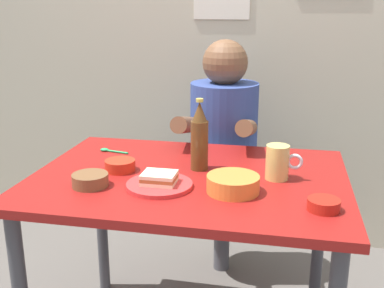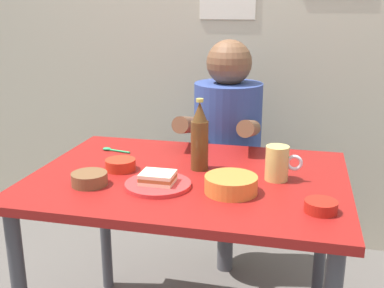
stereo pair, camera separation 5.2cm
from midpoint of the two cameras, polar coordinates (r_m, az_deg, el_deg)
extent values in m
cube|color=#BCB299|center=(2.59, 5.96, 16.08)|extent=(4.40, 0.08, 2.60)
cube|color=maroon|center=(1.66, 0.49, -4.28)|extent=(1.10, 0.80, 0.03)
cylinder|color=#3F3F44|center=(2.25, -9.92, -9.01)|extent=(0.05, 0.05, 0.71)
cylinder|color=#3F3F44|center=(2.10, 16.11, -11.49)|extent=(0.05, 0.05, 0.71)
cylinder|color=#4C4C51|center=(2.44, 4.70, -10.67)|extent=(0.08, 0.08, 0.41)
cylinder|color=#2D2D33|center=(2.34, 4.83, -5.77)|extent=(0.34, 0.34, 0.04)
cylinder|color=#33478C|center=(2.25, 5.00, 0.84)|extent=(0.32, 0.32, 0.52)
sphere|color=brown|center=(2.18, 5.23, 9.84)|extent=(0.21, 0.21, 0.21)
cylinder|color=brown|center=(2.01, 0.33, 2.35)|extent=(0.07, 0.31, 0.14)
cylinder|color=brown|center=(1.97, 7.73, 1.90)|extent=(0.07, 0.31, 0.14)
cylinder|color=red|center=(1.56, -3.21, -4.96)|extent=(0.22, 0.22, 0.01)
cube|color=beige|center=(1.55, -3.22, -4.51)|extent=(0.11, 0.09, 0.01)
cube|color=#9E592D|center=(1.55, -3.23, -4.10)|extent=(0.11, 0.09, 0.01)
cube|color=beige|center=(1.54, -3.24, -3.68)|extent=(0.11, 0.09, 0.01)
cylinder|color=#D1BC66|center=(1.63, 11.19, -2.30)|extent=(0.08, 0.08, 0.12)
torus|color=silver|center=(1.62, 13.24, -2.24)|extent=(0.06, 0.01, 0.06)
cylinder|color=#593819|center=(1.69, 1.80, -0.19)|extent=(0.06, 0.06, 0.18)
cone|color=#593819|center=(1.66, 1.84, 3.95)|extent=(0.05, 0.05, 0.07)
cylinder|color=#BFB74C|center=(1.65, 1.85, 5.34)|extent=(0.03, 0.03, 0.01)
cylinder|color=red|center=(1.72, -7.84, -2.51)|extent=(0.11, 0.11, 0.04)
cylinder|color=#A33521|center=(1.72, -7.86, -2.23)|extent=(0.09, 0.09, 0.02)
cylinder|color=brown|center=(1.59, -11.46, -4.19)|extent=(0.12, 0.12, 0.04)
cylinder|color=brown|center=(1.59, -11.48, -3.88)|extent=(0.10, 0.10, 0.02)
cylinder|color=#B21E14|center=(1.42, 16.42, -7.29)|extent=(0.10, 0.10, 0.03)
cylinder|color=maroon|center=(1.42, 16.45, -7.01)|extent=(0.08, 0.08, 0.02)
cylinder|color=orange|center=(1.51, 5.75, -4.91)|extent=(0.17, 0.17, 0.05)
cylinder|color=#B25B2D|center=(1.50, 5.76, -4.48)|extent=(0.14, 0.14, 0.02)
cylinder|color=#26A559|center=(1.94, -8.22, -0.85)|extent=(0.11, 0.03, 0.01)
ellipsoid|color=#26A559|center=(1.96, -9.57, -0.59)|extent=(0.04, 0.02, 0.01)
camera|label=1|loc=(0.03, -89.12, 0.26)|focal=43.84mm
camera|label=2|loc=(0.03, 90.88, -0.26)|focal=43.84mm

